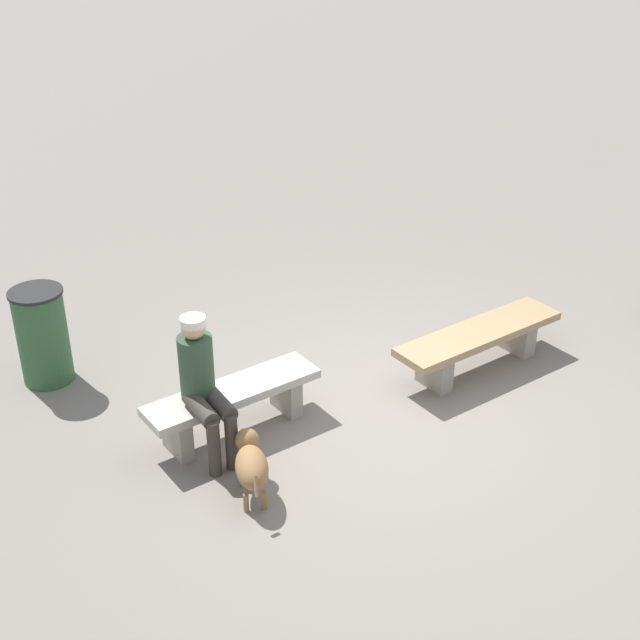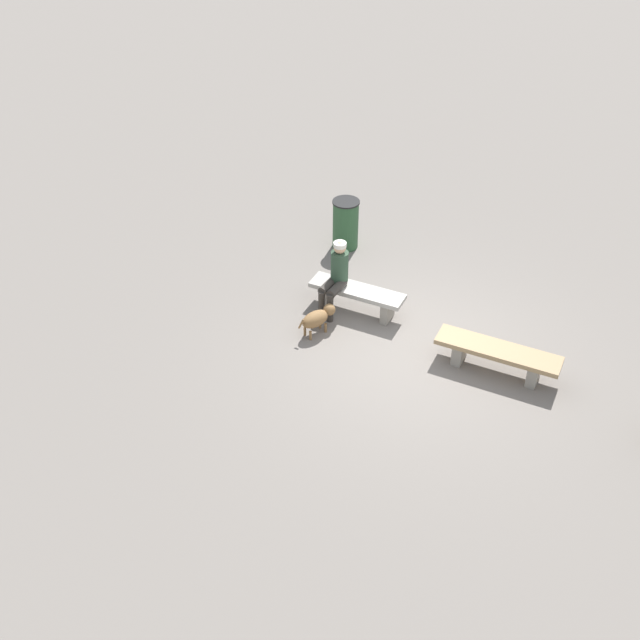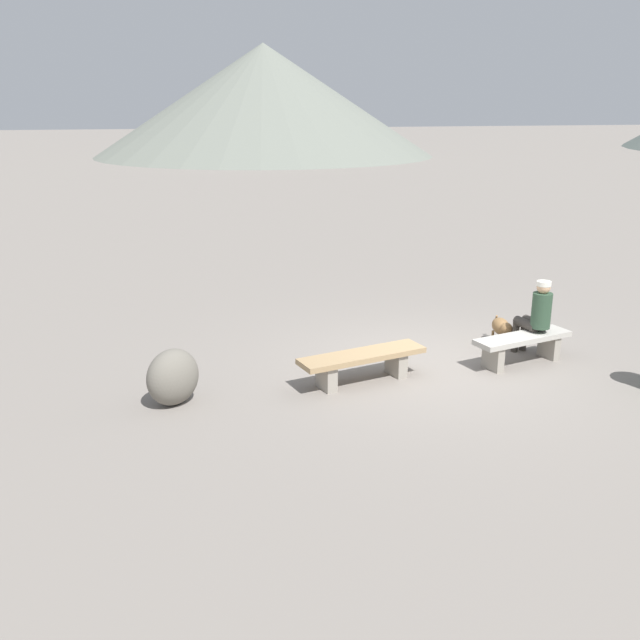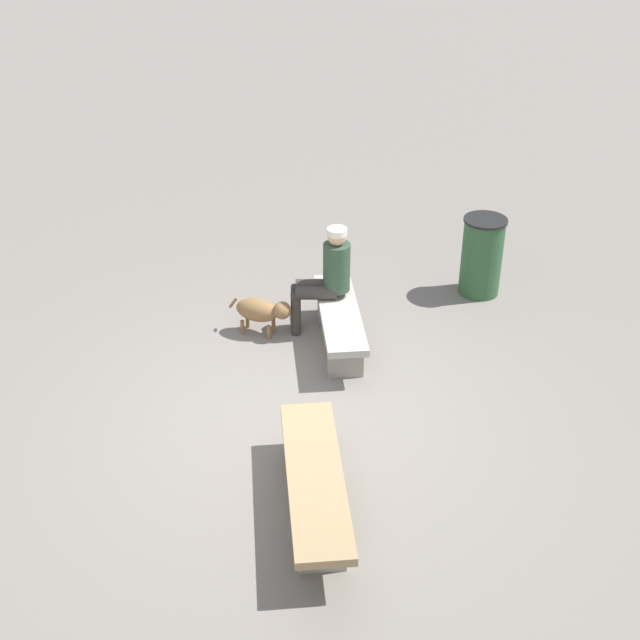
% 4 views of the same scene
% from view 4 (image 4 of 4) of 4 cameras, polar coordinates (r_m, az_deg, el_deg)
% --- Properties ---
extents(ground, '(210.00, 210.00, 0.06)m').
position_cam_4_polar(ground, '(8.27, -1.69, -6.68)').
color(ground, gray).
extents(bench_left, '(1.94, 0.88, 0.43)m').
position_cam_4_polar(bench_left, '(7.05, -0.33, -11.00)').
color(bench_left, gray).
rests_on(bench_left, ground).
extents(bench_right, '(1.67, 0.78, 0.45)m').
position_cam_4_polar(bench_right, '(9.11, 1.32, -0.03)').
color(bench_right, gray).
rests_on(bench_right, ground).
extents(seated_person, '(0.38, 0.66, 1.26)m').
position_cam_4_polar(seated_person, '(9.20, 0.43, 3.11)').
color(seated_person, '#2D4733').
rests_on(seated_person, ground).
extents(dog, '(0.35, 0.73, 0.45)m').
position_cam_4_polar(dog, '(9.36, -3.94, 0.64)').
color(dog, olive).
rests_on(dog, ground).
extents(trash_bin, '(0.51, 0.51, 0.97)m').
position_cam_4_polar(trash_bin, '(10.26, 10.82, 4.24)').
color(trash_bin, '#2D5633').
rests_on(trash_bin, ground).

